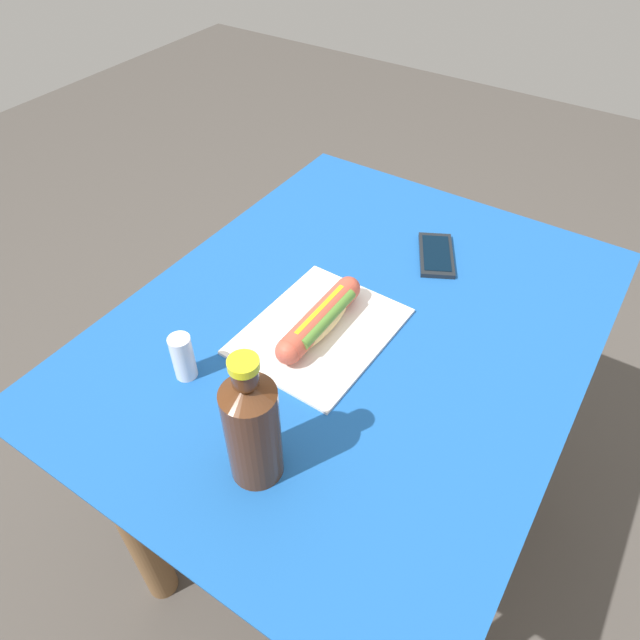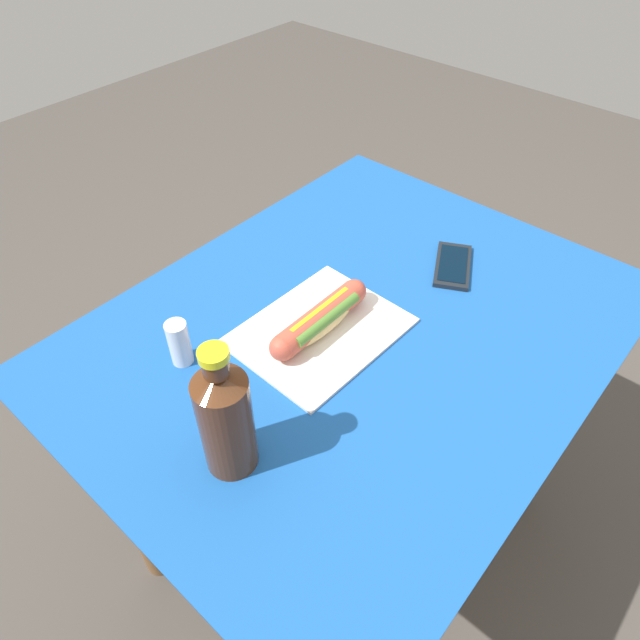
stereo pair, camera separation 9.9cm
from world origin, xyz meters
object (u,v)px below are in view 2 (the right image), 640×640
(soda_bottle, at_px, (225,417))
(salt_shaker, at_px, (179,343))
(cell_phone, at_px, (453,265))
(hot_dog, at_px, (320,319))

(soda_bottle, xyz_separation_m, salt_shaker, (-0.07, -0.20, -0.06))
(soda_bottle, distance_m, salt_shaker, 0.22)
(salt_shaker, bearing_deg, cell_phone, 157.91)
(cell_phone, bearing_deg, hot_dog, -14.03)
(hot_dog, xyz_separation_m, soda_bottle, (0.28, 0.07, 0.07))
(hot_dog, relative_size, salt_shaker, 2.76)
(cell_phone, distance_m, soda_bottle, 0.59)
(hot_dog, xyz_separation_m, cell_phone, (-0.31, 0.08, -0.03))
(hot_dog, relative_size, soda_bottle, 1.02)
(hot_dog, height_order, cell_phone, hot_dog)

